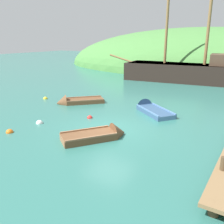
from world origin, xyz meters
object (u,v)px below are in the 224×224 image
buoy_yellow (45,99)px  rowboat_far (150,110)px  buoy_white (39,123)px  buoy_orange (10,133)px  buoy_red (90,118)px  rowboat_center (100,136)px  rowboat_portside (76,102)px  sailing_ship (186,75)px

buoy_yellow → rowboat_far: bearing=8.9°
buoy_white → buoy_orange: size_ratio=1.04×
buoy_red → buoy_white: bearing=-128.1°
rowboat_center → buoy_white: rowboat_center is taller
rowboat_center → buoy_orange: rowboat_center is taller
rowboat_portside → buoy_orange: bearing=52.3°
sailing_ship → rowboat_center: (1.22, -18.01, -0.62)m
rowboat_far → buoy_orange: (-4.37, -7.28, -0.08)m
buoy_orange → buoy_white: bearing=83.4°
buoy_yellow → buoy_orange: bearing=-57.3°
sailing_ship → buoy_red: size_ratio=47.83×
rowboat_far → buoy_red: rowboat_far is taller
rowboat_far → buoy_yellow: bearing=45.7°
buoy_yellow → buoy_orange: size_ratio=0.93×
buoy_orange → rowboat_far: bearing=59.0°
rowboat_center → buoy_white: bearing=126.4°
rowboat_portside → buoy_white: rowboat_portside is taller
rowboat_center → buoy_orange: bearing=148.7°
buoy_yellow → buoy_red: size_ratio=1.04×
sailing_ship → rowboat_center: 18.07m
rowboat_far → rowboat_portside: bearing=47.9°
sailing_ship → buoy_yellow: 15.50m
rowboat_center → rowboat_far: bearing=33.4°
sailing_ship → buoy_yellow: size_ratio=45.82×
rowboat_far → rowboat_center: (-0.14, -5.42, 0.02)m
rowboat_center → rowboat_portside: rowboat_portside is taller
rowboat_center → buoy_red: 3.12m
buoy_white → buoy_orange: bearing=-96.6°
sailing_ship → buoy_white: size_ratio=41.21×
rowboat_portside → buoy_yellow: rowboat_portside is taller
rowboat_center → rowboat_portside: bearing=84.9°
sailing_ship → rowboat_far: bearing=89.3°
rowboat_far → buoy_orange: rowboat_far is taller
rowboat_center → buoy_white: size_ratio=8.45×
rowboat_far → buoy_yellow: size_ratio=10.36×
buoy_red → rowboat_portside: bearing=143.2°
buoy_orange → buoy_yellow: bearing=122.7°
buoy_red → rowboat_center: bearing=-43.9°
sailing_ship → rowboat_portside: 14.22m
buoy_white → buoy_red: 2.87m
rowboat_portside → buoy_white: (1.19, -4.48, -0.08)m
sailing_ship → rowboat_portside: bearing=66.8°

